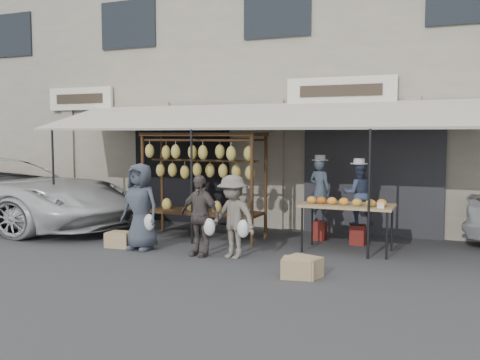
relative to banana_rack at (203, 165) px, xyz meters
The scene contains 15 objects.
ground_plane 2.56m from the banana_rack, 58.95° to the right, with size 90.00×90.00×0.00m, color #2D2D30.
shophouse 5.30m from the banana_rack, 77.60° to the left, with size 24.00×6.15×7.30m.
awning 1.55m from the banana_rack, 27.14° to the left, with size 10.00×2.35×2.92m.
banana_rack is the anchor object (origin of this frame).
produce_table 3.17m from the banana_rack, ahead, with size 1.70×0.90×1.04m.
vendor_left 2.50m from the banana_rack, 17.85° to the left, with size 0.48×0.31×1.30m, color #3F4B5B.
vendor_right 3.26m from the banana_rack, 10.53° to the left, with size 0.61×0.48×1.26m, color #35415F.
customer_left 1.74m from the banana_rack, 112.18° to the right, with size 0.81×0.53×1.66m, color #393F4B.
customer_mid 1.84m from the banana_rack, 65.67° to the right, with size 0.86×0.36×1.47m, color #534846.
customer_right 2.10m from the banana_rack, 47.65° to the right, with size 0.96×0.55×1.48m, color #6C655A.
stool_left 2.81m from the banana_rack, 17.85° to the left, with size 0.28×0.28×0.40m, color maroon.
stool_right 3.49m from the banana_rack, 10.53° to the left, with size 0.28×0.28×0.40m, color maroon.
crate_near_a 3.83m from the banana_rack, 39.36° to the right, with size 0.50×0.38×0.30m, color tan.
crate_near_b 3.82m from the banana_rack, 37.71° to the right, with size 0.51×0.39×0.31m, color tan.
crate_far 2.30m from the banana_rack, 128.00° to the right, with size 0.49×0.37×0.29m, color tan.
Camera 1 is at (3.95, -8.33, 2.20)m, focal length 40.00 mm.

